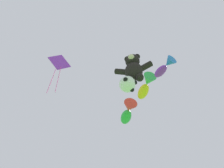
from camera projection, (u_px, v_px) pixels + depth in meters
name	position (u px, v px, depth m)	size (l,w,h in m)	color
teddy_bear_kite	(133.00, 68.00, 10.33)	(1.85, 0.81, 1.88)	black
soccer_ball_kite	(128.00, 84.00, 9.39)	(0.80, 0.79, 0.73)	white
fish_kite_violet	(165.00, 67.00, 11.92)	(1.40, 1.38, 0.58)	purple
fish_kite_goldfin	(146.00, 86.00, 13.60)	(1.59, 2.12, 0.79)	yellow
fish_kite_emerald	(128.00, 112.00, 15.40)	(1.74, 2.42, 0.92)	green
diamond_kite	(59.00, 64.00, 12.97)	(1.06, 1.07, 3.35)	purple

